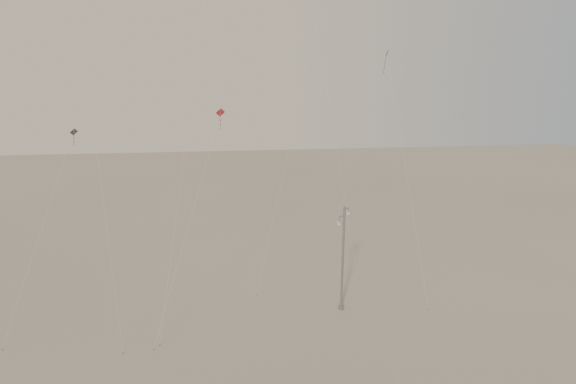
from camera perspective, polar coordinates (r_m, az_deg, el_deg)
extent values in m
plane|color=gray|center=(30.71, 1.71, -20.31)|extent=(160.00, 160.00, 0.00)
cylinder|color=gray|center=(36.07, 6.76, -14.33)|extent=(0.44, 0.44, 0.30)
cylinder|color=gray|center=(34.32, 6.96, -8.58)|extent=(0.19, 0.18, 8.18)
cylinder|color=gray|center=(32.90, 7.21, -1.95)|extent=(0.14, 0.14, 0.18)
cylinder|color=gray|center=(33.15, 7.44, -2.10)|extent=(0.42, 0.39, 0.07)
cylinder|color=gray|center=(33.39, 7.67, -2.25)|extent=(0.06, 0.06, 0.30)
ellipsoid|color=#AFAEAA|center=(33.44, 7.66, -2.50)|extent=(0.52, 0.52, 0.18)
cylinder|color=gray|center=(32.86, 6.85, -3.06)|extent=(0.52, 0.42, 0.07)
cylinder|color=gray|center=(32.70, 6.51, -3.51)|extent=(0.06, 0.06, 0.40)
ellipsoid|color=#AFAEAA|center=(32.76, 6.50, -3.84)|extent=(0.52, 0.52, 0.18)
cylinder|color=beige|center=(32.16, -24.46, 15.75)|extent=(3.16, 8.39, 37.68)
cylinder|color=gray|center=(32.83, -20.21, -18.65)|extent=(0.06, 0.06, 0.10)
cylinder|color=beige|center=(33.30, -12.59, 8.31)|extent=(4.28, 11.41, 28.07)
cylinder|color=gray|center=(32.92, -15.99, -18.17)|extent=(0.06, 0.06, 0.10)
cylinder|color=beige|center=(36.09, 2.46, 16.11)|extent=(8.71, 4.38, 36.83)
cylinder|color=gray|center=(37.84, -3.98, -12.94)|extent=(0.06, 0.06, 0.10)
cube|color=maroon|center=(34.59, -8.59, 9.96)|extent=(0.70, 0.22, 0.66)
cylinder|color=maroon|center=(34.81, -8.59, 8.67)|extent=(0.06, 0.16, 0.99)
cylinder|color=beige|center=(32.46, -12.43, -3.90)|extent=(4.75, 7.70, 14.77)
cylinder|color=gray|center=(32.58, -16.68, -18.61)|extent=(0.06, 0.06, 0.10)
cube|color=#2A2623|center=(38.81, 12.44, 16.81)|extent=(0.31, 0.69, 0.64)
cylinder|color=#2A2623|center=(38.70, 12.16, 15.41)|extent=(0.21, 0.07, 1.31)
cylinder|color=beige|center=(36.69, 14.89, 1.69)|extent=(2.02, 7.14, 19.16)
cylinder|color=gray|center=(37.38, 17.41, -14.01)|extent=(0.06, 0.06, 0.10)
cylinder|color=beige|center=(41.88, 5.22, 11.29)|extent=(3.64, 10.76, 30.11)
cylinder|color=gray|center=(41.03, 8.82, -10.76)|extent=(0.06, 0.06, 0.10)
cube|color=#2A2623|center=(39.10, -25.55, 6.90)|extent=(0.53, 0.30, 0.57)
cylinder|color=#2A2623|center=(39.31, -25.55, 5.96)|extent=(0.12, 0.11, 0.81)
cylinder|color=beige|center=(37.00, -28.88, -4.41)|extent=(3.25, 8.82, 13.19)
cylinder|color=gray|center=(36.62, -32.55, -16.49)|extent=(0.06, 0.06, 0.10)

